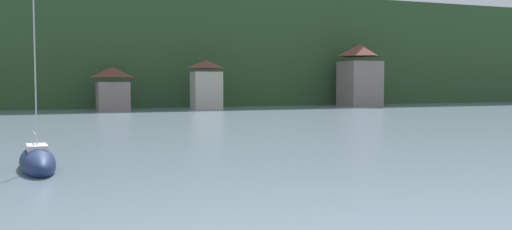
# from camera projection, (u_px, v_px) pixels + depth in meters

# --- Properties ---
(wooded_hillside) EXTENTS (352.00, 62.91, 45.63)m
(wooded_hillside) POSITION_uv_depth(u_px,v_px,m) (11.00, 63.00, 110.86)
(wooded_hillside) COLOR #2D4C28
(wooded_hillside) RESTS_ON ground_plane
(shore_building_westcentral) EXTENTS (4.52, 5.85, 6.19)m
(shore_building_westcentral) POSITION_uv_depth(u_px,v_px,m) (113.00, 89.00, 77.83)
(shore_building_westcentral) COLOR gray
(shore_building_westcentral) RESTS_ON ground_plane
(shore_building_central) EXTENTS (4.41, 3.69, 7.31)m
(shore_building_central) POSITION_uv_depth(u_px,v_px,m) (206.00, 85.00, 81.57)
(shore_building_central) COLOR #BCB29E
(shore_building_central) RESTS_ON ground_plane
(shore_building_eastcentral) EXTENTS (6.06, 6.15, 10.38)m
(shore_building_eastcentral) POSITION_uv_depth(u_px,v_px,m) (360.00, 76.00, 92.06)
(shore_building_eastcentral) COLOR gray
(shore_building_eastcentral) RESTS_ON ground_plane
(sailboat_mid_0) EXTENTS (2.05, 5.73, 8.19)m
(sailboat_mid_0) POSITION_uv_depth(u_px,v_px,m) (37.00, 162.00, 25.13)
(sailboat_mid_0) COLOR navy
(sailboat_mid_0) RESTS_ON ground_plane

